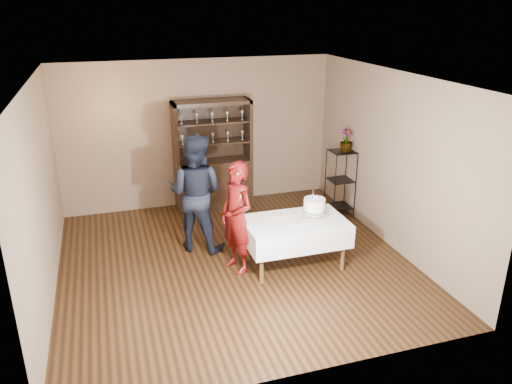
% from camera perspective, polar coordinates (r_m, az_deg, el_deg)
% --- Properties ---
extents(floor, '(5.00, 5.00, 0.00)m').
position_cam_1_polar(floor, '(7.49, -2.42, -8.03)').
color(floor, black).
rests_on(floor, ground).
extents(ceiling, '(5.00, 5.00, 0.00)m').
position_cam_1_polar(ceiling, '(6.62, -2.78, 12.88)').
color(ceiling, white).
rests_on(ceiling, back_wall).
extents(back_wall, '(5.00, 0.02, 2.70)m').
position_cam_1_polar(back_wall, '(9.28, -6.59, 6.61)').
color(back_wall, brown).
rests_on(back_wall, floor).
extents(wall_left, '(0.02, 5.00, 2.70)m').
position_cam_1_polar(wall_left, '(6.79, -23.43, -0.43)').
color(wall_left, brown).
rests_on(wall_left, floor).
extents(wall_right, '(0.02, 5.00, 2.70)m').
position_cam_1_polar(wall_right, '(7.91, 15.22, 3.49)').
color(wall_right, brown).
rests_on(wall_right, floor).
extents(china_hutch, '(1.40, 0.48, 2.00)m').
position_cam_1_polar(china_hutch, '(9.28, -4.91, 2.25)').
color(china_hutch, black).
rests_on(china_hutch, floor).
extents(plant_etagere, '(0.42, 0.42, 1.20)m').
position_cam_1_polar(plant_etagere, '(9.01, 9.62, 1.36)').
color(plant_etagere, black).
rests_on(plant_etagere, floor).
extents(cake_table, '(1.44, 0.89, 0.72)m').
position_cam_1_polar(cake_table, '(7.18, 4.48, -4.51)').
color(cake_table, silver).
rests_on(cake_table, floor).
extents(woman, '(0.58, 0.69, 1.62)m').
position_cam_1_polar(woman, '(6.96, -2.22, -2.93)').
color(woman, '#380508').
rests_on(woman, floor).
extents(man, '(1.13, 1.07, 1.83)m').
position_cam_1_polar(man, '(7.60, -6.91, -0.09)').
color(man, black).
rests_on(man, floor).
extents(cake, '(0.34, 0.34, 0.47)m').
position_cam_1_polar(cake, '(7.14, 6.69, -1.60)').
color(cake, beige).
rests_on(cake, cake_table).
extents(plate_near, '(0.23, 0.23, 0.01)m').
position_cam_1_polar(plate_near, '(7.05, 4.60, -3.42)').
color(plate_near, beige).
rests_on(plate_near, cake_table).
extents(plate_far, '(0.24, 0.24, 0.01)m').
position_cam_1_polar(plate_far, '(7.26, 2.51, -2.62)').
color(plate_far, beige).
rests_on(plate_far, cake_table).
extents(potted_plant, '(0.27, 0.27, 0.40)m').
position_cam_1_polar(potted_plant, '(8.78, 10.29, 5.84)').
color(potted_plant, '#3E612E').
rests_on(potted_plant, plant_etagere).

